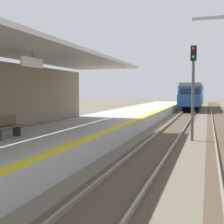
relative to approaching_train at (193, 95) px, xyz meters
name	(u,v)px	position (x,y,z in m)	size (l,w,h in m)	color
station_platform	(80,133)	(-4.40, -32.63, -1.73)	(5.00, 80.00, 0.91)	#A8A8A3
track_pair_nearest_platform	(170,134)	(0.00, -28.63, -2.13)	(2.34, 120.00, 0.16)	#4C3D2D
approaching_train	(193,95)	(0.00, 0.00, 0.00)	(2.93, 19.60, 4.76)	navy
rail_signal_post	(193,83)	(1.47, -30.70, 1.02)	(0.32, 0.34, 5.20)	#4C4C4C
platform_bench	(6,126)	(-5.23, -37.88, -0.80)	(0.45, 1.60, 0.88)	brown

